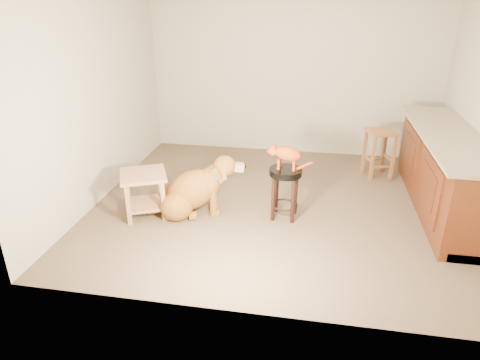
% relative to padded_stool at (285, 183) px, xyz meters
% --- Properties ---
extents(floor, '(4.50, 4.00, 0.01)m').
position_rel_padded_stool_xyz_m(floor, '(-0.08, 0.29, -0.43)').
color(floor, brown).
rests_on(floor, ground).
extents(room_shell, '(4.54, 4.04, 2.62)m').
position_rel_padded_stool_xyz_m(room_shell, '(-0.08, 0.29, 1.24)').
color(room_shell, '#ABA289').
rests_on(room_shell, ground).
extents(cabinet_run, '(0.70, 2.56, 0.94)m').
position_rel_padded_stool_xyz_m(cabinet_run, '(1.86, 0.59, 0.01)').
color(cabinet_run, '#51230E').
rests_on(cabinet_run, ground).
extents(padded_stool, '(0.37, 0.37, 0.61)m').
position_rel_padded_stool_xyz_m(padded_stool, '(0.00, 0.00, 0.00)').
color(padded_stool, black).
rests_on(padded_stool, ground).
extents(wood_stool, '(0.46, 0.46, 0.68)m').
position_rel_padded_stool_xyz_m(wood_stool, '(1.20, 1.44, -0.08)').
color(wood_stool, brown).
rests_on(wood_stool, ground).
extents(side_table, '(0.67, 0.67, 0.53)m').
position_rel_padded_stool_xyz_m(side_table, '(-1.62, -0.22, -0.09)').
color(side_table, '#9D6E48').
rests_on(side_table, ground).
extents(golden_retriever, '(1.16, 0.70, 0.76)m').
position_rel_padded_stool_xyz_m(golden_retriever, '(-1.07, -0.09, -0.15)').
color(golden_retriever, brown).
rests_on(golden_retriever, ground).
extents(tabby_kitten, '(0.52, 0.17, 0.32)m').
position_rel_padded_stool_xyz_m(tabby_kitten, '(-0.01, 0.00, 0.35)').
color(tabby_kitten, maroon).
rests_on(tabby_kitten, padded_stool).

